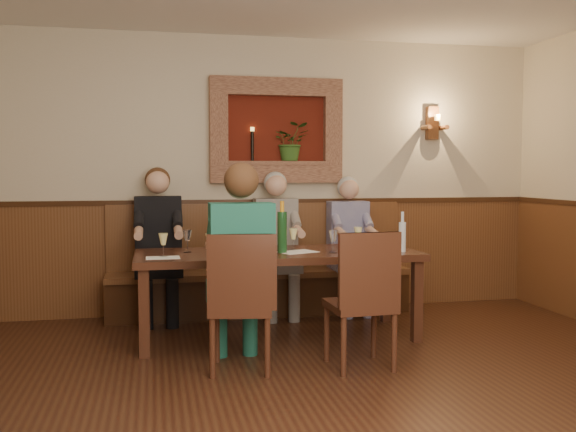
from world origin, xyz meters
name	(u,v)px	position (x,y,z in m)	size (l,w,h in m)	color
ground_plane	(338,418)	(0.00, 0.00, 0.00)	(6.00, 6.00, 0.00)	black
room_shell	(340,91)	(0.00, 0.00, 1.89)	(6.04, 6.04, 2.82)	beige
wainscoting	(339,319)	(0.00, 0.00, 0.59)	(6.02, 6.02, 1.15)	brown
wall_niche	(281,135)	(0.24, 2.94, 1.81)	(1.36, 0.30, 1.06)	#55160C
wall_sconce	(433,124)	(1.90, 2.93, 1.94)	(0.25, 0.20, 0.35)	brown
dining_table	(278,260)	(0.00, 1.85, 0.68)	(2.40, 0.90, 0.75)	#391D11
bench	(260,282)	(0.00, 2.79, 0.33)	(3.00, 0.45, 1.11)	#381E0F
chair_near_left	(241,330)	(-0.43, 1.01, 0.29)	(0.52, 0.52, 1.01)	#391D11
chair_near_right	(361,328)	(0.43, 0.90, 0.29)	(0.47, 0.47, 1.01)	#391D11
person_bench_left	(159,258)	(-1.00, 2.69, 0.61)	(0.44, 0.54, 1.47)	black
person_bench_mid	(277,256)	(0.16, 2.69, 0.59)	(0.42, 0.52, 1.43)	#5C5754
person_bench_right	(350,257)	(0.91, 2.69, 0.57)	(0.40, 0.49, 1.38)	navy
person_chair_front	(240,283)	(-0.43, 1.07, 0.62)	(0.45, 0.55, 1.50)	#185356
spittoon_bucket	(257,237)	(-0.20, 1.74, 0.89)	(0.25, 0.25, 0.28)	#BC0F0B
wine_bottle_green_a	(282,231)	(0.02, 1.75, 0.93)	(0.09, 0.09, 0.44)	#19471E
wine_bottle_green_b	(220,232)	(-0.48, 2.00, 0.91)	(0.09, 0.09, 0.39)	#19471E
water_bottle	(402,236)	(1.04, 1.63, 0.89)	(0.08, 0.08, 0.34)	silver
tasting_sheet_a	(163,258)	(-0.97, 1.64, 0.75)	(0.26, 0.19, 0.00)	white
tasting_sheet_b	(297,252)	(0.16, 1.78, 0.75)	(0.32, 0.23, 0.00)	white
tasting_sheet_c	(369,250)	(0.79, 1.77, 0.75)	(0.32, 0.23, 0.00)	white
tasting_sheet_d	(249,256)	(-0.29, 1.57, 0.75)	(0.26, 0.19, 0.00)	white
wine_glass_0	(358,238)	(0.74, 1.92, 0.85)	(0.08, 0.08, 0.19)	#F8EF94
wine_glass_1	(333,241)	(0.44, 1.67, 0.85)	(0.08, 0.08, 0.19)	white
wine_glass_2	(210,245)	(-0.60, 1.61, 0.85)	(0.08, 0.08, 0.19)	#F8EF94
wine_glass_3	(272,242)	(-0.08, 1.73, 0.85)	(0.08, 0.08, 0.19)	#F8EF94
wine_glass_4	(293,239)	(0.15, 1.91, 0.85)	(0.08, 0.08, 0.19)	#F8EF94
wine_glass_5	(259,245)	(-0.22, 1.55, 0.85)	(0.08, 0.08, 0.19)	#F8EF94
wine_glass_6	(163,245)	(-0.96, 1.70, 0.85)	(0.08, 0.08, 0.19)	#F8EF94
wine_glass_7	(187,241)	(-0.76, 1.96, 0.85)	(0.08, 0.08, 0.19)	white
wine_glass_8	(240,239)	(-0.31, 1.99, 0.85)	(0.08, 0.08, 0.19)	white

